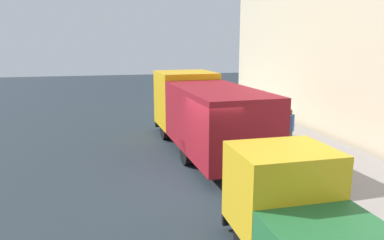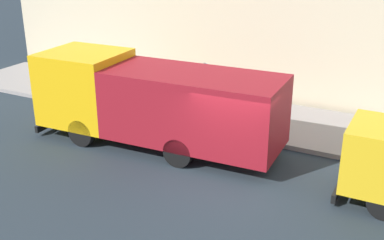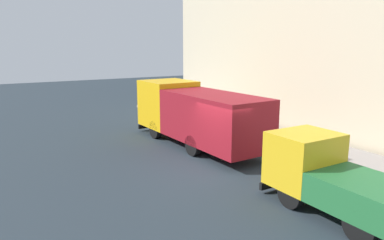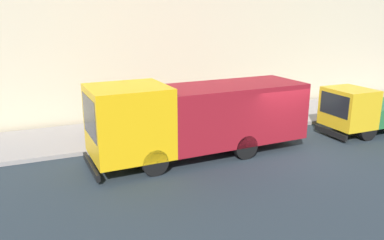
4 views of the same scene
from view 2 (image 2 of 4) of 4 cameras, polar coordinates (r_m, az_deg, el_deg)
ground at (r=14.04m, az=4.08°, el=-7.40°), size 80.00×80.00×0.00m
sidewalk at (r=18.29m, az=10.40°, el=-0.33°), size 4.02×30.00×0.17m
large_utility_truck at (r=15.85m, az=-4.63°, el=2.35°), size 2.80×8.55×2.94m
pedestrian_walking at (r=20.89m, az=-7.55°, el=5.30°), size 0.55×0.55×1.62m
pedestrian_standing at (r=19.16m, az=-2.97°, el=4.24°), size 0.46×0.46×1.76m
pedestrian_third at (r=17.86m, az=4.36°, el=2.67°), size 0.54×0.54×1.66m
street_sign_post at (r=17.24m, az=1.47°, el=3.79°), size 0.44×0.08×2.29m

